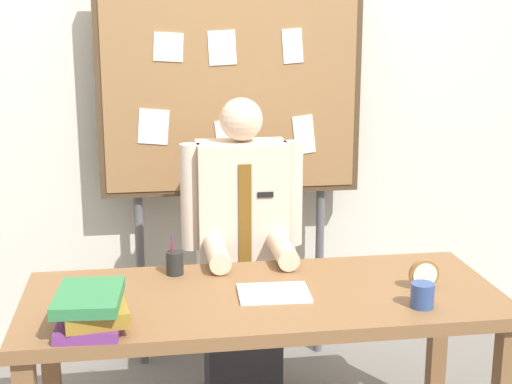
{
  "coord_description": "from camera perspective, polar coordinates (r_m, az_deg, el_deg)",
  "views": [
    {
      "loc": [
        -0.43,
        -2.62,
        1.79
      ],
      "look_at": [
        0.0,
        0.18,
        1.1
      ],
      "focal_mm": 52.4,
      "sensor_mm": 36.0,
      "label": 1
    }
  ],
  "objects": [
    {
      "name": "back_wall",
      "position": [
        3.86,
        -2.28,
        7.07
      ],
      "size": [
        6.4,
        0.08,
        2.7
      ],
      "primitive_type": "cube",
      "color": "silver",
      "rests_on": "ground_plane"
    },
    {
      "name": "desk",
      "position": [
        2.88,
        0.56,
        -9.39
      ],
      "size": [
        1.8,
        0.74,
        0.75
      ],
      "color": "brown",
      "rests_on": "ground_plane"
    },
    {
      "name": "person",
      "position": [
        3.44,
        -1.06,
        -5.52
      ],
      "size": [
        0.55,
        0.56,
        1.42
      ],
      "color": "#2D2D33",
      "rests_on": "ground_plane"
    },
    {
      "name": "bulletin_board",
      "position": [
        3.65,
        -1.93,
        7.57
      ],
      "size": [
        1.29,
        0.09,
        1.96
      ],
      "color": "#4C3823",
      "rests_on": "ground_plane"
    },
    {
      "name": "book_stack",
      "position": [
        2.59,
        -12.46,
        -8.74
      ],
      "size": [
        0.26,
        0.31,
        0.13
      ],
      "color": "#72337F",
      "rests_on": "desk"
    },
    {
      "name": "open_notebook",
      "position": [
        2.83,
        1.37,
        -7.72
      ],
      "size": [
        0.28,
        0.21,
        0.01
      ],
      "primitive_type": "cube",
      "rotation": [
        0.0,
        0.0,
        -0.05
      ],
      "color": "white",
      "rests_on": "desk"
    },
    {
      "name": "desk_clock",
      "position": [
        2.95,
        12.7,
        -6.24
      ],
      "size": [
        0.12,
        0.04,
        0.12
      ],
      "color": "olive",
      "rests_on": "desk"
    },
    {
      "name": "coffee_mug",
      "position": [
        2.77,
        12.59,
        -7.7
      ],
      "size": [
        0.09,
        0.09,
        0.09
      ],
      "primitive_type": "cylinder",
      "color": "#334C8C",
      "rests_on": "desk"
    },
    {
      "name": "pen_holder",
      "position": [
        3.05,
        -6.23,
        -5.4
      ],
      "size": [
        0.07,
        0.07,
        0.16
      ],
      "color": "#262626",
      "rests_on": "desk"
    }
  ]
}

